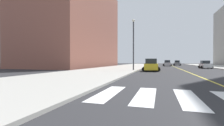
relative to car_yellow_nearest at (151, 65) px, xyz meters
The scene contains 8 objects.
sidewalk_kerb_west 7.39m from the car_yellow_nearest, 163.09° to the right, with size 10.00×120.00×0.15m, color #9E9B93.
lane_divider_paint 18.62m from the car_yellow_nearest, 73.85° to the left, with size 0.16×80.00×0.01m, color yellow.
low_rise_brick_west 27.99m from the car_yellow_nearest, 146.19° to the left, with size 16.00×32.00×23.34m, color brown.
car_yellow_nearest is the anchor object (origin of this frame).
car_gray_second 34.95m from the car_yellow_nearest, 78.22° to the left, with size 2.57×4.06×1.79m.
car_white_third 16.50m from the car_yellow_nearest, 49.86° to the left, with size 2.36×3.77×1.68m.
car_silver_fourth 26.59m from the car_yellow_nearest, 82.45° to the left, with size 2.61×4.14×1.84m.
street_lamp 4.85m from the car_yellow_nearest, behind, with size 0.44×0.44×8.13m.
Camera 1 is at (-3.86, -3.48, 1.60)m, focal length 25.44 mm.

